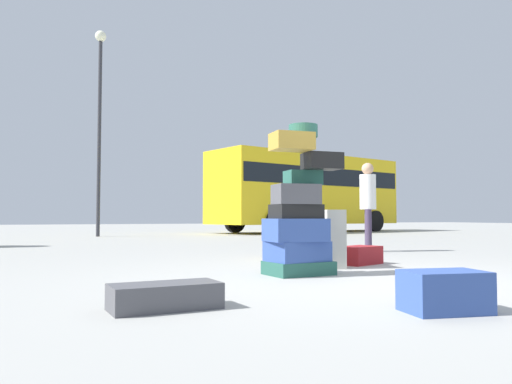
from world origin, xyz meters
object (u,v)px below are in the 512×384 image
at_px(suitcase_charcoal_foreground_far, 165,296).
at_px(suitcase_tan_left_side, 284,235).
at_px(suitcase_cream_white_trunk, 331,239).
at_px(suitcase_tower, 299,217).
at_px(lamp_post, 100,103).
at_px(suitcase_navy_right_side, 444,292).
at_px(suitcase_maroon_upright_blue, 359,255).
at_px(person_bearded_onlooker, 368,199).
at_px(parked_bus, 307,188).

relative_size(suitcase_charcoal_foreground_far, suitcase_tan_left_side, 1.07).
relative_size(suitcase_charcoal_foreground_far, suitcase_cream_white_trunk, 1.04).
xyz_separation_m(suitcase_tower, lamp_post, (-0.77, 12.22, 3.71)).
xyz_separation_m(suitcase_cream_white_trunk, lamp_post, (-1.55, 11.64, 3.99)).
distance_m(suitcase_tan_left_side, lamp_post, 11.00).
height_order(suitcase_tower, lamp_post, lamp_post).
distance_m(suitcase_tower, suitcase_cream_white_trunk, 1.00).
distance_m(suitcase_tower, suitcase_navy_right_side, 2.39).
relative_size(suitcase_navy_right_side, suitcase_tan_left_side, 0.76).
xyz_separation_m(suitcase_maroon_upright_blue, suitcase_tan_left_side, (-0.50, 1.27, 0.23)).
distance_m(person_bearded_onlooker, parked_bus, 11.90).
height_order(suitcase_maroon_upright_blue, person_bearded_onlooker, person_bearded_onlooker).
distance_m(suitcase_charcoal_foreground_far, person_bearded_onlooker, 6.54).
xyz_separation_m(suitcase_navy_right_side, parked_bus, (7.96, 16.03, 1.69)).
height_order(suitcase_tan_left_side, person_bearded_onlooker, person_bearded_onlooker).
bearing_deg(suitcase_charcoal_foreground_far, suitcase_maroon_upright_blue, 31.78).
distance_m(suitcase_charcoal_foreground_far, suitcase_cream_white_trunk, 3.32).
bearing_deg(person_bearded_onlooker, suitcase_cream_white_trunk, -10.88).
height_order(suitcase_cream_white_trunk, person_bearded_onlooker, person_bearded_onlooker).
bearing_deg(suitcase_cream_white_trunk, suitcase_maroon_upright_blue, 34.96).
bearing_deg(lamp_post, suitcase_navy_right_side, -87.50).
distance_m(suitcase_maroon_upright_blue, suitcase_tan_left_side, 1.39).
bearing_deg(suitcase_tower, suitcase_charcoal_foreground_far, -141.89).
bearing_deg(suitcase_navy_right_side, suitcase_maroon_upright_blue, 75.52).
height_order(suitcase_maroon_upright_blue, suitcase_charcoal_foreground_far, suitcase_maroon_upright_blue).
relative_size(suitcase_tower, person_bearded_onlooker, 1.02).
bearing_deg(suitcase_cream_white_trunk, lamp_post, 109.50).
height_order(suitcase_maroon_upright_blue, suitcase_cream_white_trunk, suitcase_cream_white_trunk).
distance_m(suitcase_maroon_upright_blue, suitcase_navy_right_side, 3.50).
bearing_deg(parked_bus, person_bearded_onlooker, -128.35).
bearing_deg(suitcase_tower, suitcase_cream_white_trunk, 36.39).
relative_size(suitcase_tower, suitcase_cream_white_trunk, 2.29).
relative_size(suitcase_tower, suitcase_charcoal_foreground_far, 2.21).
bearing_deg(parked_bus, suitcase_cream_white_trunk, -132.63).
distance_m(suitcase_tower, suitcase_tan_left_side, 2.29).
height_order(parked_bus, lamp_post, lamp_post).
height_order(suitcase_navy_right_side, parked_bus, parked_bus).
height_order(suitcase_charcoal_foreground_far, suitcase_cream_white_trunk, suitcase_cream_white_trunk).
xyz_separation_m(suitcase_navy_right_side, suitcase_cream_white_trunk, (0.91, 2.90, 0.23)).
relative_size(suitcase_maroon_upright_blue, person_bearded_onlooker, 0.38).
relative_size(suitcase_maroon_upright_blue, suitcase_navy_right_side, 1.17).
xyz_separation_m(suitcase_maroon_upright_blue, suitcase_navy_right_side, (-1.52, -3.16, 0.02)).
xyz_separation_m(suitcase_navy_right_side, person_bearded_onlooker, (3.14, 5.18, 0.84)).
bearing_deg(suitcase_cream_white_trunk, suitcase_navy_right_side, -95.55).
bearing_deg(suitcase_maroon_upright_blue, parked_bus, 40.73).
height_order(suitcase_tan_left_side, parked_bus, parked_bus).
height_order(suitcase_maroon_upright_blue, lamp_post, lamp_post).
relative_size(suitcase_maroon_upright_blue, lamp_post, 0.09).
xyz_separation_m(suitcase_charcoal_foreground_far, suitcase_cream_white_trunk, (2.62, 2.02, 0.28)).
bearing_deg(lamp_post, suitcase_maroon_upright_blue, -79.30).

